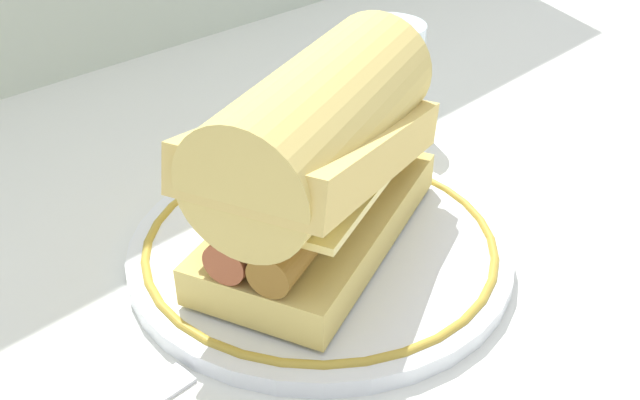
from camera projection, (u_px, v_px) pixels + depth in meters
ground_plane at (325, 246)px, 0.50m from camera, size 1.50×1.50×0.00m
plate at (320, 246)px, 0.49m from camera, size 0.26×0.26×0.01m
sausage_sandwich at (320, 153)px, 0.45m from camera, size 0.22×0.16×0.13m
drinking_glass at (384, 86)px, 0.64m from camera, size 0.07×0.07×0.10m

